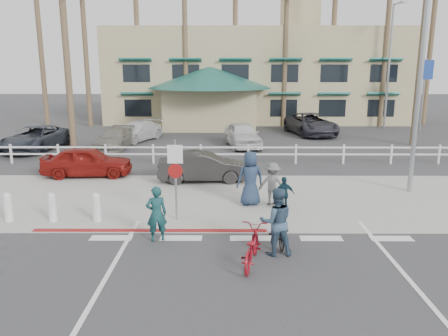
{
  "coord_description": "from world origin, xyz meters",
  "views": [
    {
      "loc": [
        -0.71,
        -11.08,
        4.78
      ],
      "look_at": [
        -0.79,
        3.09,
        1.5
      ],
      "focal_mm": 35.0,
      "sensor_mm": 36.0,
      "label": 1
    }
  ],
  "objects_px": {
    "sign_post": "(176,176)",
    "bike_black": "(278,224)",
    "car_white_sedan": "(204,167)",
    "bike_red": "(251,247)",
    "car_red_compact": "(87,161)"
  },
  "relations": [
    {
      "from": "bike_red",
      "to": "sign_post",
      "type": "bearing_deg",
      "value": -43.69
    },
    {
      "from": "bike_black",
      "to": "car_red_compact",
      "type": "relative_size",
      "value": 0.47
    },
    {
      "from": "sign_post",
      "to": "bike_red",
      "type": "relative_size",
      "value": 1.61
    },
    {
      "from": "bike_black",
      "to": "car_white_sedan",
      "type": "distance_m",
      "value": 7.18
    },
    {
      "from": "sign_post",
      "to": "car_red_compact",
      "type": "xyz_separation_m",
      "value": [
        -4.63,
        5.74,
        -0.78
      ]
    },
    {
      "from": "bike_black",
      "to": "car_white_sedan",
      "type": "xyz_separation_m",
      "value": [
        -2.39,
        6.77,
        0.08
      ]
    },
    {
      "from": "bike_red",
      "to": "bike_black",
      "type": "relative_size",
      "value": 0.98
    },
    {
      "from": "bike_black",
      "to": "car_red_compact",
      "type": "distance_m",
      "value": 10.83
    },
    {
      "from": "sign_post",
      "to": "bike_black",
      "type": "relative_size",
      "value": 1.57
    },
    {
      "from": "car_white_sedan",
      "to": "car_red_compact",
      "type": "distance_m",
      "value": 5.33
    },
    {
      "from": "bike_black",
      "to": "sign_post",
      "type": "bearing_deg",
      "value": -35.52
    },
    {
      "from": "car_white_sedan",
      "to": "sign_post",
      "type": "bearing_deg",
      "value": 169.1
    },
    {
      "from": "bike_red",
      "to": "car_red_compact",
      "type": "height_order",
      "value": "car_red_compact"
    },
    {
      "from": "sign_post",
      "to": "bike_red",
      "type": "height_order",
      "value": "sign_post"
    },
    {
      "from": "bike_red",
      "to": "car_white_sedan",
      "type": "xyz_separation_m",
      "value": [
        -1.58,
        8.12,
        0.16
      ]
    }
  ]
}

